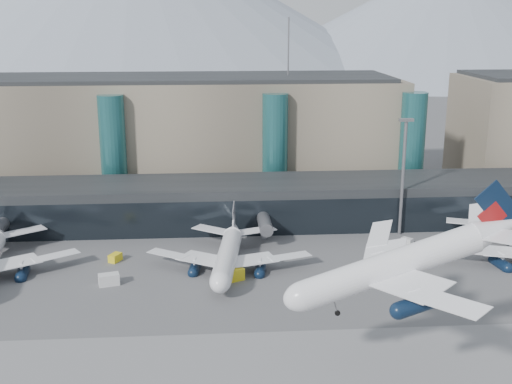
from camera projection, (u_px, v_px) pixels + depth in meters
The scene contains 14 objects.
ground at pixel (291, 348), 92.73m from camera, with size 900.00×900.00×0.00m, color #515154.
concourse at pixel (260, 203), 146.90m from camera, with size 170.00×27.00×10.00m.
terminal_main at pixel (159, 134), 173.42m from camera, with size 130.00×30.00×31.00m.
teal_towers at pixel (195, 151), 159.12m from camera, with size 116.40×19.40×46.00m.
mountain_ridge at pixel (247, 16), 446.96m from camera, with size 910.00×400.00×110.00m.
lightmast_mid at pixel (403, 170), 137.09m from camera, with size 3.00×1.20×25.60m.
hero_jet at pixel (414, 253), 79.79m from camera, with size 32.89×33.40×10.78m.
jet_parked_mid at pixel (229, 246), 122.19m from camera, with size 32.91×32.85×10.68m.
veh_a at pixel (109, 280), 114.21m from camera, with size 3.60×2.03×2.03m, color silver.
veh_b at pixel (115, 258), 125.21m from camera, with size 2.66×1.64×1.53m, color yellow.
veh_c at pixel (408, 278), 114.64m from camera, with size 3.79×2.00×2.11m, color #4D4D52.
veh_d at pixel (472, 233), 139.89m from camera, with size 2.38×1.28×1.36m, color silver.
veh_g at pixel (407, 241), 134.64m from camera, with size 2.30×1.34×1.34m, color silver.
veh_h at pixel (233, 275), 116.10m from camera, with size 3.97×2.09×2.20m, color yellow.
Camera 1 is at (-10.93, -82.78, 46.50)m, focal length 45.00 mm.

